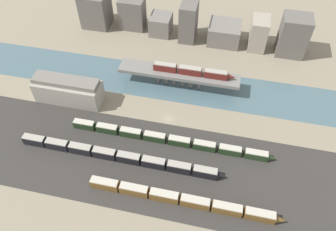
# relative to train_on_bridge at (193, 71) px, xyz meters

# --- Properties ---
(ground_plane) EXTENTS (400.00, 400.00, 0.00)m
(ground_plane) POSITION_rel_train_on_bridge_xyz_m (-6.52, -22.42, -9.55)
(ground_plane) COLOR gray
(railbed_yard) EXTENTS (280.00, 42.00, 0.01)m
(railbed_yard) POSITION_rel_train_on_bridge_xyz_m (-6.52, -46.42, -9.55)
(railbed_yard) COLOR #33302D
(railbed_yard) RESTS_ON ground
(river_water) EXTENTS (320.00, 23.71, 0.01)m
(river_water) POSITION_rel_train_on_bridge_xyz_m (-6.52, 0.00, -9.55)
(river_water) COLOR #47606B
(river_water) RESTS_ON ground
(bridge) EXTENTS (56.56, 8.75, 7.72)m
(bridge) POSITION_rel_train_on_bridge_xyz_m (-6.52, 0.00, -3.41)
(bridge) COLOR slate
(bridge) RESTS_ON ground
(train_on_bridge) EXTENTS (37.80, 2.91, 3.76)m
(train_on_bridge) POSITION_rel_train_on_bridge_xyz_m (0.00, 0.00, 0.00)
(train_on_bridge) COLOR #5B1E19
(train_on_bridge) RESTS_ON bridge
(train_yard_near) EXTENTS (69.68, 3.11, 4.17)m
(train_yard_near) POSITION_rel_train_on_bridge_xyz_m (6.95, -59.77, -7.50)
(train_yard_near) COLOR brown
(train_yard_near) RESTS_ON ground
(train_yard_mid) EXTENTS (81.96, 3.11, 4.17)m
(train_yard_mid) POSITION_rel_train_on_bridge_xyz_m (-20.68, -47.04, -7.50)
(train_yard_mid) COLOR black
(train_yard_mid) RESTS_ON ground
(train_yard_far) EXTENTS (83.69, 2.90, 3.69)m
(train_yard_far) POSITION_rel_train_on_bridge_xyz_m (-3.23, -34.75, -7.74)
(train_yard_far) COLOR #23381E
(train_yard_far) RESTS_ON ground
(warehouse_building) EXTENTS (29.99, 10.28, 12.19)m
(warehouse_building) POSITION_rel_train_on_bridge_xyz_m (-52.83, -20.30, -3.76)
(warehouse_building) COLOR #9E998E
(warehouse_building) RESTS_ON ground
(city_block_far_left) EXTENTS (14.95, 13.81, 18.93)m
(city_block_far_left) POSITION_rel_train_on_bridge_xyz_m (-62.20, 40.05, -0.09)
(city_block_far_left) COLOR #605B56
(city_block_far_left) RESTS_ON ground
(city_block_left) EXTENTS (13.67, 9.65, 17.23)m
(city_block_left) POSITION_rel_train_on_bridge_xyz_m (-41.24, 41.76, -0.94)
(city_block_left) COLOR #605B56
(city_block_left) RESTS_ON ground
(city_block_center) EXTENTS (11.33, 12.47, 10.53)m
(city_block_center) POSITION_rel_train_on_bridge_xyz_m (-24.55, 39.87, -4.29)
(city_block_center) COLOR slate
(city_block_center) RESTS_ON ground
(city_block_right) EXTENTS (8.56, 13.16, 20.66)m
(city_block_right) POSITION_rel_train_on_bridge_xyz_m (-8.91, 38.25, 0.77)
(city_block_right) COLOR #605B56
(city_block_right) RESTS_ON ground
(city_block_far_right) EXTENTS (16.72, 15.96, 10.24)m
(city_block_far_right) POSITION_rel_train_on_bridge_xyz_m (10.73, 39.64, -4.44)
(city_block_far_right) COLOR slate
(city_block_far_right) RESTS_ON ground
(city_block_tall) EXTENTS (8.76, 13.06, 16.63)m
(city_block_tall) POSITION_rel_train_on_bridge_xyz_m (28.27, 38.29, -1.24)
(city_block_tall) COLOR gray
(city_block_tall) RESTS_ON ground
(city_block_low) EXTENTS (13.97, 12.23, 20.98)m
(city_block_low) POSITION_rel_train_on_bridge_xyz_m (45.25, 36.90, 0.94)
(city_block_low) COLOR #605B56
(city_block_low) RESTS_ON ground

